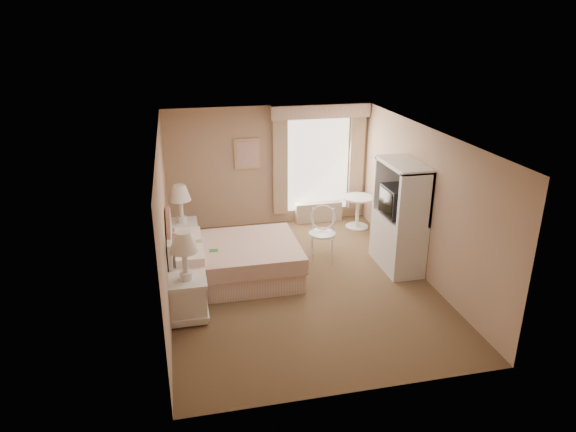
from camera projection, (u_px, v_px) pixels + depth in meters
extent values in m
cube|color=brown|center=(300.00, 282.00, 8.54)|extent=(4.20, 5.50, 0.01)
cube|color=silver|center=(301.00, 134.00, 7.64)|extent=(4.20, 5.50, 0.01)
cube|color=tan|center=(269.00, 166.00, 10.59)|extent=(4.20, 0.01, 2.50)
cube|color=tan|center=(361.00, 299.00, 5.58)|extent=(4.20, 0.01, 2.50)
cube|color=tan|center=(164.00, 223.00, 7.67)|extent=(0.01, 5.50, 2.50)
cube|color=tan|center=(423.00, 203.00, 8.51)|extent=(0.01, 5.50, 2.50)
cube|color=white|center=(318.00, 164.00, 10.78)|extent=(1.30, 0.02, 2.00)
cube|color=tan|center=(280.00, 167.00, 10.57)|extent=(0.30, 0.08, 2.05)
cube|color=tan|center=(356.00, 162.00, 10.90)|extent=(0.30, 0.08, 2.05)
cube|color=tan|center=(321.00, 111.00, 10.29)|extent=(2.05, 0.20, 0.28)
cube|color=beige|center=(318.00, 212.00, 11.07)|extent=(1.00, 0.22, 0.42)
cube|color=tan|center=(247.00, 154.00, 10.37)|extent=(0.52, 0.03, 0.62)
cube|color=beige|center=(247.00, 154.00, 10.35)|extent=(0.42, 0.02, 0.52)
cube|color=tan|center=(237.00, 269.00, 8.62)|extent=(2.01, 1.53, 0.35)
cube|color=beige|center=(236.00, 252.00, 8.51)|extent=(2.07, 1.59, 0.27)
cube|color=white|center=(190.00, 255.00, 7.96)|extent=(0.43, 0.59, 0.13)
cube|color=white|center=(188.00, 237.00, 8.62)|extent=(0.43, 0.59, 0.13)
cube|color=#25893D|center=(214.00, 250.00, 8.26)|extent=(0.14, 0.10, 0.01)
cube|color=silver|center=(171.00, 256.00, 8.28)|extent=(0.06, 1.63, 1.05)
cylinder|color=#A77258|center=(171.00, 250.00, 8.25)|extent=(0.05, 1.44, 1.44)
cube|color=white|center=(188.00, 300.00, 7.41)|extent=(0.51, 0.51, 0.56)
cube|color=white|center=(187.00, 281.00, 7.30)|extent=(0.56, 0.56, 0.07)
cube|color=white|center=(189.00, 312.00, 7.48)|extent=(0.56, 0.56, 0.06)
cylinder|color=silver|center=(186.00, 275.00, 7.27)|extent=(0.18, 0.18, 0.11)
cylinder|color=silver|center=(185.00, 261.00, 7.19)|extent=(0.08, 0.08, 0.45)
cone|color=white|center=(183.00, 242.00, 7.08)|extent=(0.40, 0.40, 0.29)
cube|color=white|center=(183.00, 239.00, 9.49)|extent=(0.50, 0.50, 0.54)
cube|color=white|center=(182.00, 224.00, 9.38)|extent=(0.54, 0.54, 0.07)
cube|color=white|center=(184.00, 248.00, 9.56)|extent=(0.54, 0.54, 0.05)
cylinder|color=silver|center=(182.00, 219.00, 9.35)|extent=(0.17, 0.17, 0.11)
cylinder|color=silver|center=(181.00, 208.00, 9.27)|extent=(0.08, 0.08, 0.44)
cone|color=white|center=(180.00, 193.00, 9.16)|extent=(0.39, 0.39, 0.28)
cylinder|color=silver|center=(357.00, 226.00, 10.81)|extent=(0.47, 0.47, 0.03)
cylinder|color=silver|center=(357.00, 212.00, 10.69)|extent=(0.07, 0.07, 0.64)
cylinder|color=white|center=(358.00, 198.00, 10.58)|extent=(0.64, 0.64, 0.04)
cylinder|color=silver|center=(311.00, 250.00, 9.14)|extent=(0.03, 0.03, 0.49)
cylinder|color=silver|center=(332.00, 251.00, 9.10)|extent=(0.03, 0.03, 0.49)
cylinder|color=silver|center=(312.00, 242.00, 9.48)|extent=(0.03, 0.03, 0.49)
cylinder|color=silver|center=(332.00, 243.00, 9.44)|extent=(0.03, 0.03, 0.49)
cylinder|color=white|center=(322.00, 234.00, 9.20)|extent=(0.60, 0.60, 0.04)
torus|color=silver|center=(323.00, 217.00, 9.25)|extent=(0.48, 0.26, 0.47)
cylinder|color=silver|center=(313.00, 219.00, 9.31)|extent=(0.03, 0.03, 0.43)
cylinder|color=silver|center=(333.00, 220.00, 9.28)|extent=(0.03, 0.03, 0.43)
cube|color=white|center=(397.00, 242.00, 8.94)|extent=(0.57, 1.14, 0.93)
cube|color=white|center=(416.00, 201.00, 8.13)|extent=(0.57, 0.08, 0.93)
cube|color=white|center=(389.00, 182.00, 9.09)|extent=(0.57, 0.08, 0.93)
cube|color=white|center=(404.00, 164.00, 8.44)|extent=(0.57, 1.14, 0.06)
cube|color=white|center=(416.00, 190.00, 8.66)|extent=(0.04, 1.14, 0.93)
cube|color=black|center=(400.00, 201.00, 8.67)|extent=(0.50, 0.62, 0.50)
cube|color=black|center=(386.00, 202.00, 8.62)|extent=(0.02, 0.52, 0.41)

